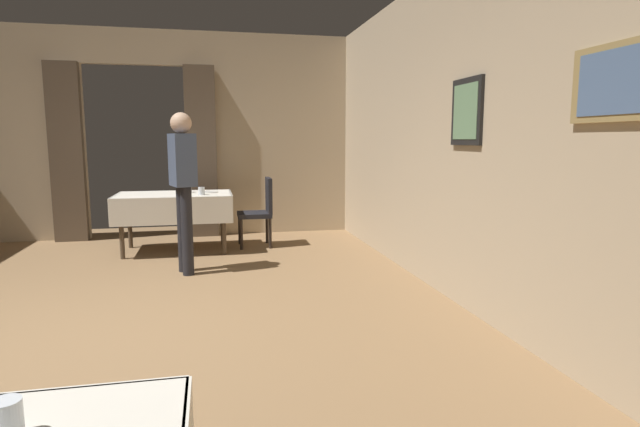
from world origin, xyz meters
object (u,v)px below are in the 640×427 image
Objects in this scene: plate_mid_c at (209,192)px; person_waiter_by_doorway at (183,179)px; glass_near_d at (7,420)px; chair_mid_right at (260,208)px; glass_mid_b at (188,189)px; dining_table_mid at (174,202)px; glass_mid_a at (201,191)px.

plate_mid_c is 1.31m from person_waiter_by_doorway.
glass_near_d is 0.41× the size of plate_mid_c.
chair_mid_right is 1.66m from person_waiter_by_doorway.
glass_near_d is at bearing -91.99° from glass_mid_b.
dining_table_mid is 6.22× the size of plate_mid_c.
glass_mid_b reaches higher than dining_table_mid.
dining_table_mid is at bearing -171.20° from plate_mid_c.
person_waiter_by_doorway is at bearing -90.05° from glass_mid_b.
person_waiter_by_doorway is (0.20, 4.40, 0.23)m from glass_near_d.
glass_mid_a is (0.37, 5.37, 0.00)m from glass_near_d.
dining_table_mid is at bearing -175.47° from chair_mid_right.
glass_mid_a is at bearing 80.04° from person_waiter_by_doorway.
glass_near_d is 0.95× the size of glass_mid_b.
glass_mid_b is (-0.93, 0.01, 0.29)m from chair_mid_right.
chair_mid_right is 3.98× the size of plate_mid_c.
dining_table_mid is 5.58m from glass_near_d.
glass_mid_a is at bearing -158.44° from chair_mid_right.
person_waiter_by_doorway reaches higher than chair_mid_right.
person_waiter_by_doorway is at bearing 87.44° from glass_near_d.
chair_mid_right is at bearing 21.56° from glass_mid_a.
plate_mid_c reaches higher than dining_table_mid.
chair_mid_right is 0.71m from plate_mid_c.
glass_near_d is 0.98× the size of glass_mid_a.
chair_mid_right is at bearing 1.70° from plate_mid_c.
chair_mid_right is at bearing -0.73° from glass_mid_b.
glass_near_d is at bearing -93.91° from glass_mid_a.
plate_mid_c is (0.46, 5.65, -0.04)m from glass_near_d.
chair_mid_right is at bearing 53.70° from person_waiter_by_doorway.
glass_mid_b is (0.18, 0.10, 0.16)m from dining_table_mid.
dining_table_mid is 14.38× the size of glass_mid_b.
glass_mid_b is at bearing 179.27° from chair_mid_right.
glass_mid_b is at bearing 88.01° from glass_near_d.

